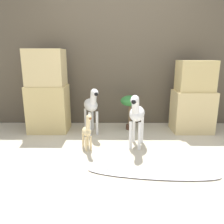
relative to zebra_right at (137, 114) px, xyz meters
The scene contains 9 objects.
ground_plane 0.66m from the zebra_right, 114.86° to the right, with size 14.00×14.00×0.00m, color beige.
wall_back 1.31m from the zebra_right, 99.78° to the left, with size 6.40×0.08×2.20m.
rock_pillar_left 1.53m from the zebra_right, 154.16° to the left, with size 0.62×0.45×1.32m.
rock_pillar_right 1.19m from the zebra_right, 34.08° to the left, with size 0.62×0.45×1.15m.
zebra_right is the anchor object (origin of this frame).
zebra_left 0.84m from the zebra_right, 140.92° to the left, with size 0.33×0.52×0.75m.
giraffe_figurine 0.69m from the zebra_right, behind, with size 0.20×0.34×0.52m.
potted_palm_front 0.73m from the zebra_right, 92.85° to the left, with size 0.31×0.31×0.58m.
surfboard 0.86m from the zebra_right, 82.74° to the right, with size 1.42×0.41×0.07m.
Camera 1 is at (-0.12, -2.38, 1.21)m, focal length 35.00 mm.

